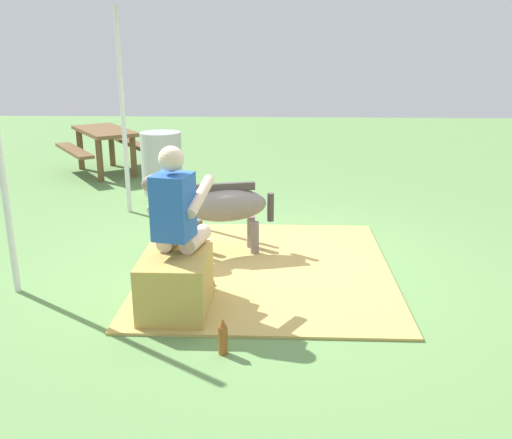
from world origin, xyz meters
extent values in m
plane|color=#608C4C|center=(0.00, 0.00, 0.00)|extent=(24.00, 24.00, 0.00)
cube|color=tan|center=(-0.07, -0.06, 0.01)|extent=(2.73, 2.38, 0.02)
cube|color=tan|center=(-1.02, 0.66, 0.25)|extent=(0.69, 0.54, 0.49)
cylinder|color=beige|center=(-0.75, 0.72, 0.56)|extent=(0.42, 0.22, 0.14)
cylinder|color=beige|center=(-0.56, 0.67, 0.25)|extent=(0.11, 0.11, 0.49)
cube|color=black|center=(-0.56, 0.67, 0.03)|extent=(0.24, 0.14, 0.06)
cylinder|color=beige|center=(-0.79, 0.52, 0.56)|extent=(0.42, 0.22, 0.14)
cylinder|color=beige|center=(-0.60, 0.48, 0.25)|extent=(0.11, 0.11, 0.49)
cube|color=black|center=(-0.60, 0.48, 0.03)|extent=(0.24, 0.14, 0.06)
cube|color=#2659B2|center=(-0.97, 0.66, 0.89)|extent=(0.35, 0.34, 0.52)
cylinder|color=beige|center=(-0.76, 0.78, 0.94)|extent=(0.51, 0.19, 0.26)
cylinder|color=beige|center=(-0.83, 0.47, 0.94)|extent=(0.51, 0.19, 0.26)
sphere|color=beige|center=(-0.97, 0.66, 1.27)|extent=(0.20, 0.20, 0.20)
ellipsoid|color=slate|center=(0.34, 0.37, 0.53)|extent=(0.52, 0.89, 0.34)
cylinder|color=slate|center=(0.18, 0.62, 0.18)|extent=(0.09, 0.09, 0.36)
cylinder|color=slate|center=(0.37, 0.67, 0.18)|extent=(0.09, 0.09, 0.36)
cylinder|color=slate|center=(0.31, 0.08, 0.18)|extent=(0.09, 0.09, 0.36)
cylinder|color=slate|center=(0.51, 0.12, 0.18)|extent=(0.09, 0.09, 0.36)
cylinder|color=slate|center=(0.22, 0.86, 0.63)|extent=(0.26, 0.40, 0.33)
ellipsoid|color=slate|center=(0.18, 1.03, 0.79)|extent=(0.23, 0.35, 0.20)
cube|color=#433D3A|center=(0.34, 0.37, 0.72)|extent=(0.20, 0.60, 0.08)
cylinder|color=#433D3A|center=(0.46, -0.08, 0.48)|extent=(0.07, 0.07, 0.30)
cylinder|color=brown|center=(-1.66, 0.22, 0.11)|extent=(0.07, 0.07, 0.22)
cone|color=brown|center=(-1.66, 0.22, 0.25)|extent=(0.06, 0.06, 0.06)
cylinder|color=#B2B2B7|center=(2.84, 1.55, 0.45)|extent=(0.59, 0.59, 0.90)
cylinder|color=silver|center=(1.85, 1.79, 1.27)|extent=(0.06, 0.06, 2.55)
cube|color=brown|center=(4.15, 2.77, 0.72)|extent=(1.63, 1.43, 0.06)
cube|color=brown|center=(4.45, 2.33, 0.44)|extent=(1.37, 1.05, 0.05)
cube|color=brown|center=(3.85, 3.20, 0.44)|extent=(1.37, 1.05, 0.05)
cube|color=brown|center=(4.44, 3.31, 0.34)|extent=(0.08, 0.08, 0.69)
cube|color=brown|center=(4.76, 2.85, 0.34)|extent=(0.08, 0.08, 0.69)
cube|color=brown|center=(3.54, 2.69, 0.34)|extent=(0.08, 0.08, 0.69)
cube|color=brown|center=(3.85, 2.22, 0.34)|extent=(0.08, 0.08, 0.69)
camera|label=1|loc=(-5.21, -0.17, 2.11)|focal=39.67mm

